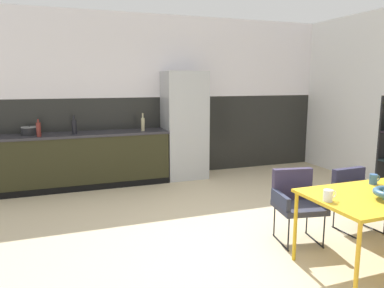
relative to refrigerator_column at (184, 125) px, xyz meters
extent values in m
plane|color=#C8B591|center=(-0.26, -3.00, -0.97)|extent=(8.88, 8.88, 0.00)
cube|color=black|center=(-0.26, 0.36, -0.23)|extent=(6.61, 0.12, 1.47)
cube|color=white|center=(-0.26, 0.36, 1.24)|extent=(6.61, 0.12, 1.47)
cube|color=#2C2B17|center=(-1.90, 0.00, -0.53)|extent=(3.02, 0.60, 0.87)
cube|color=#302E34|center=(-1.90, 0.00, -0.08)|extent=(3.05, 0.63, 0.04)
cube|color=black|center=(-1.90, -0.30, -0.92)|extent=(3.02, 0.01, 0.10)
cube|color=#ADAFB2|center=(0.00, 0.00, 0.00)|extent=(0.75, 0.60, 1.94)
cylinder|color=gold|center=(-0.02, -3.42, -0.62)|extent=(0.04, 0.04, 0.70)
cylinder|color=gold|center=(-0.02, -4.22, -0.62)|extent=(0.04, 0.04, 0.70)
cube|color=#303343|center=(1.13, -3.08, -0.57)|extent=(0.50, 0.48, 0.06)
cube|color=#2D2C44|center=(1.12, -2.88, -0.39)|extent=(0.46, 0.10, 0.29)
cube|color=#313643|center=(1.35, -3.07, -0.47)|extent=(0.07, 0.42, 0.14)
cube|color=#33373F|center=(0.91, -3.09, -0.47)|extent=(0.07, 0.42, 0.14)
cylinder|color=black|center=(0.93, -3.28, -0.78)|extent=(0.02, 0.02, 0.37)
cylinder|color=black|center=(1.32, -2.88, -0.78)|extent=(0.02, 0.02, 0.37)
cylinder|color=black|center=(0.92, -2.90, -0.78)|extent=(0.02, 0.02, 0.37)
cylinder|color=black|center=(1.33, -3.07, -0.96)|extent=(0.03, 0.41, 0.02)
cylinder|color=black|center=(0.93, -3.09, -0.96)|extent=(0.03, 0.41, 0.02)
cube|color=#303343|center=(0.26, -3.08, -0.57)|extent=(0.55, 0.54, 0.06)
cube|color=#352E48|center=(0.30, -2.89, -0.36)|extent=(0.46, 0.16, 0.36)
cube|color=#323342|center=(0.48, -3.12, -0.47)|extent=(0.12, 0.42, 0.14)
cube|color=#2C3146|center=(0.05, -3.05, -0.47)|extent=(0.12, 0.42, 0.14)
cylinder|color=black|center=(0.43, -3.31, -0.78)|extent=(0.02, 0.02, 0.37)
cylinder|color=black|center=(0.03, -3.24, -0.78)|extent=(0.02, 0.02, 0.37)
cylinder|color=black|center=(0.50, -2.93, -0.78)|extent=(0.02, 0.02, 0.37)
cylinder|color=black|center=(0.10, -2.86, -0.78)|extent=(0.02, 0.02, 0.37)
cylinder|color=black|center=(0.46, -3.12, -0.96)|extent=(0.09, 0.41, 0.02)
cylinder|color=black|center=(0.07, -3.05, -0.96)|extent=(0.09, 0.41, 0.02)
cylinder|color=white|center=(0.01, -3.81, -0.19)|extent=(0.08, 0.08, 0.10)
torus|color=white|center=(0.06, -3.81, -0.18)|extent=(0.07, 0.01, 0.07)
cylinder|color=#335B93|center=(0.81, -3.53, -0.19)|extent=(0.08, 0.08, 0.10)
torus|color=#335B93|center=(0.86, -3.53, -0.18)|extent=(0.07, 0.01, 0.07)
cylinder|color=black|center=(-2.59, 0.07, 0.00)|extent=(0.26, 0.26, 0.12)
cylinder|color=gray|center=(-2.59, 0.07, 0.07)|extent=(0.26, 0.26, 0.01)
sphere|color=black|center=(-2.59, 0.07, 0.09)|extent=(0.02, 0.02, 0.02)
cylinder|color=maroon|center=(-2.45, -0.17, 0.05)|extent=(0.07, 0.07, 0.22)
cylinder|color=maroon|center=(-2.45, -0.17, 0.19)|extent=(0.03, 0.03, 0.05)
cylinder|color=black|center=(-1.92, -0.08, 0.06)|extent=(0.08, 0.08, 0.23)
cylinder|color=black|center=(-1.92, -0.08, 0.21)|extent=(0.03, 0.03, 0.08)
cylinder|color=tan|center=(-0.78, -0.06, 0.05)|extent=(0.06, 0.06, 0.22)
cylinder|color=tan|center=(-0.78, -0.06, 0.21)|extent=(0.03, 0.03, 0.09)
camera|label=1|loc=(-2.15, -6.26, 0.79)|focal=34.18mm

